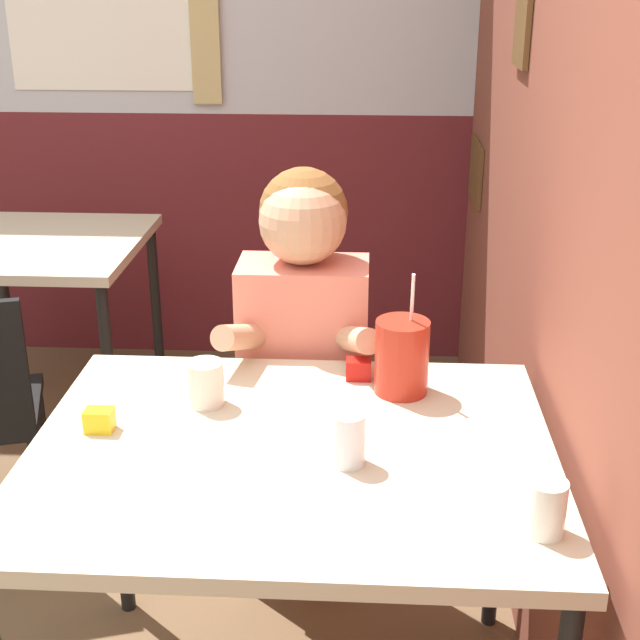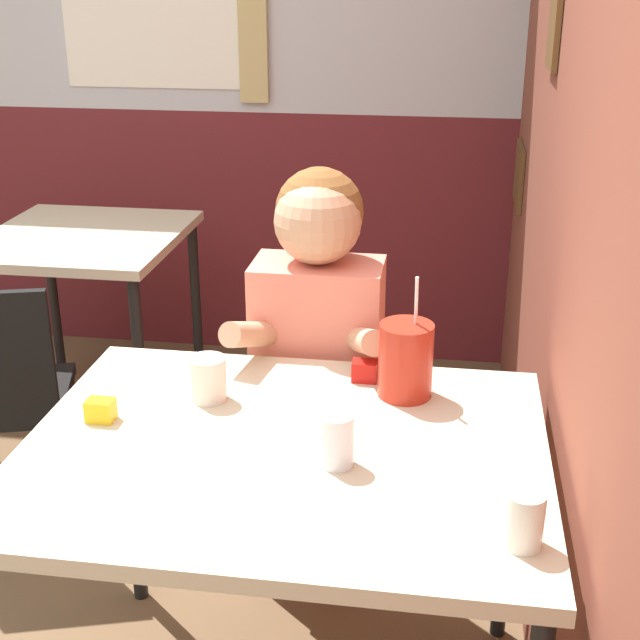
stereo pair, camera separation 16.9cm
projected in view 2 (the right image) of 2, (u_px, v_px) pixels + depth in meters
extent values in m
cube|color=brown|center=(565.00, 99.00, 2.41)|extent=(0.06, 4.47, 2.70)
cube|color=brown|center=(555.00, 21.00, 2.41)|extent=(0.02, 0.20, 0.25)
cube|color=brown|center=(519.00, 175.00, 3.43)|extent=(0.02, 0.32, 0.23)
cube|color=maroon|center=(229.00, 233.00, 4.05)|extent=(5.51, 0.06, 1.10)
cube|color=white|center=(149.00, 0.00, 3.69)|extent=(0.76, 0.01, 0.71)
cube|color=tan|center=(252.00, 1.00, 3.61)|extent=(0.12, 0.02, 0.81)
cube|color=beige|center=(284.00, 452.00, 1.86)|extent=(1.09, 0.87, 0.04)
cylinder|color=black|center=(132.00, 487.00, 2.43)|extent=(0.04, 0.04, 0.73)
cylinder|color=black|center=(507.00, 520.00, 2.29)|extent=(0.04, 0.04, 0.73)
cube|color=beige|center=(83.00, 238.00, 3.29)|extent=(0.71, 0.77, 0.04)
cylinder|color=black|center=(141.00, 377.00, 3.08)|extent=(0.04, 0.04, 0.73)
cylinder|color=black|center=(54.00, 298.00, 3.80)|extent=(0.04, 0.04, 0.73)
cylinder|color=black|center=(196.00, 306.00, 3.71)|extent=(0.04, 0.04, 0.73)
cube|color=black|center=(4.00, 398.00, 2.80)|extent=(0.50, 0.50, 0.04)
cylinder|color=black|center=(76.00, 428.00, 3.07)|extent=(0.03, 0.03, 0.40)
cylinder|color=black|center=(63.00, 484.00, 2.74)|extent=(0.03, 0.03, 0.40)
cube|color=#EA7F6B|center=(318.00, 511.00, 2.58)|extent=(0.31, 0.20, 0.44)
cube|color=#EA7F6B|center=(318.00, 357.00, 2.40)|extent=(0.34, 0.20, 0.53)
sphere|color=brown|center=(319.00, 212.00, 2.27)|extent=(0.23, 0.23, 0.23)
sphere|color=tan|center=(318.00, 221.00, 2.25)|extent=(0.22, 0.22, 0.22)
cylinder|color=tan|center=(256.00, 334.00, 2.24)|extent=(0.14, 0.27, 0.15)
cylinder|color=tan|center=(363.00, 341.00, 2.20)|extent=(0.14, 0.27, 0.15)
cylinder|color=#B22819|center=(406.00, 360.00, 2.03)|extent=(0.12, 0.12, 0.18)
cylinder|color=white|center=(416.00, 304.00, 1.98)|extent=(0.01, 0.04, 0.14)
cylinder|color=silver|center=(337.00, 440.00, 1.76)|extent=(0.07, 0.07, 0.11)
cylinder|color=silver|center=(524.00, 519.00, 1.51)|extent=(0.07, 0.07, 0.10)
cylinder|color=silver|center=(208.00, 379.00, 2.02)|extent=(0.08, 0.08, 0.10)
cube|color=#B7140F|center=(365.00, 371.00, 2.12)|extent=(0.06, 0.04, 0.05)
cube|color=yellow|center=(101.00, 410.00, 1.94)|extent=(0.06, 0.04, 0.05)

